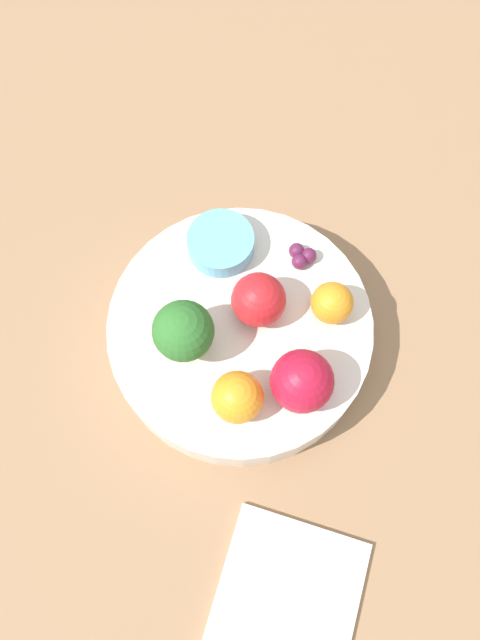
{
  "coord_description": "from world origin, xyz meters",
  "views": [
    {
      "loc": [
        0.17,
        0.07,
        0.57
      ],
      "look_at": [
        0.0,
        0.0,
        0.07
      ],
      "focal_mm": 35.0,
      "sensor_mm": 36.0,
      "label": 1
    }
  ],
  "objects_px": {
    "small_cup": "(221,243)",
    "napkin": "(283,613)",
    "apple_green": "(302,381)",
    "grape_cluster": "(302,256)",
    "broccoli": "(183,331)",
    "orange_back": "(237,397)",
    "apple_red": "(259,300)",
    "bowl": "(240,333)",
    "orange_front": "(332,303)"
  },
  "relations": [
    {
      "from": "apple_green",
      "to": "grape_cluster",
      "type": "bearing_deg",
      "value": -161.34
    },
    {
      "from": "orange_back",
      "to": "small_cup",
      "type": "height_order",
      "value": "orange_back"
    },
    {
      "from": "broccoli",
      "to": "orange_back",
      "type": "height_order",
      "value": "broccoli"
    },
    {
      "from": "apple_red",
      "to": "grape_cluster",
      "type": "relative_size",
      "value": 1.81
    },
    {
      "from": "grape_cluster",
      "to": "napkin",
      "type": "relative_size",
      "value": 0.17
    },
    {
      "from": "broccoli",
      "to": "orange_back",
      "type": "relative_size",
      "value": 1.46
    },
    {
      "from": "bowl",
      "to": "apple_green",
      "type": "bearing_deg",
      "value": 61.72
    },
    {
      "from": "small_cup",
      "to": "napkin",
      "type": "relative_size",
      "value": 0.4
    },
    {
      "from": "orange_back",
      "to": "broccoli",
      "type": "bearing_deg",
      "value": -118.0
    },
    {
      "from": "orange_back",
      "to": "small_cup",
      "type": "relative_size",
      "value": 0.71
    },
    {
      "from": "orange_back",
      "to": "napkin",
      "type": "height_order",
      "value": "orange_back"
    },
    {
      "from": "apple_green",
      "to": "small_cup",
      "type": "xyz_separation_m",
      "value": [
        -0.1,
        -0.11,
        -0.02
      ]
    },
    {
      "from": "broccoli",
      "to": "apple_red",
      "type": "height_order",
      "value": "broccoli"
    },
    {
      "from": "apple_red",
      "to": "small_cup",
      "type": "distance_m",
      "value": 0.07
    },
    {
      "from": "grape_cluster",
      "to": "small_cup",
      "type": "height_order",
      "value": "small_cup"
    },
    {
      "from": "broccoli",
      "to": "apple_red",
      "type": "relative_size",
      "value": 1.33
    },
    {
      "from": "apple_red",
      "to": "small_cup",
      "type": "height_order",
      "value": "apple_red"
    },
    {
      "from": "bowl",
      "to": "broccoli",
      "type": "distance_m",
      "value": 0.08
    },
    {
      "from": "bowl",
      "to": "small_cup",
      "type": "distance_m",
      "value": 0.08
    },
    {
      "from": "apple_red",
      "to": "orange_back",
      "type": "distance_m",
      "value": 0.08
    },
    {
      "from": "apple_red",
      "to": "orange_front",
      "type": "bearing_deg",
      "value": 110.63
    },
    {
      "from": "broccoli",
      "to": "small_cup",
      "type": "height_order",
      "value": "broccoli"
    },
    {
      "from": "bowl",
      "to": "small_cup",
      "type": "height_order",
      "value": "small_cup"
    },
    {
      "from": "bowl",
      "to": "orange_front",
      "type": "relative_size",
      "value": 6.36
    },
    {
      "from": "orange_front",
      "to": "napkin",
      "type": "height_order",
      "value": "orange_front"
    },
    {
      "from": "orange_front",
      "to": "grape_cluster",
      "type": "relative_size",
      "value": 1.41
    },
    {
      "from": "broccoli",
      "to": "grape_cluster",
      "type": "relative_size",
      "value": 2.41
    },
    {
      "from": "orange_front",
      "to": "small_cup",
      "type": "relative_size",
      "value": 0.61
    },
    {
      "from": "apple_red",
      "to": "napkin",
      "type": "xyz_separation_m",
      "value": [
        0.22,
        0.11,
        -0.06
      ]
    },
    {
      "from": "orange_back",
      "to": "grape_cluster",
      "type": "bearing_deg",
      "value": 177.98
    },
    {
      "from": "broccoli",
      "to": "napkin",
      "type": "height_order",
      "value": "broccoli"
    },
    {
      "from": "orange_front",
      "to": "orange_back",
      "type": "relative_size",
      "value": 0.86
    },
    {
      "from": "napkin",
      "to": "orange_front",
      "type": "bearing_deg",
      "value": -168.8
    },
    {
      "from": "grape_cluster",
      "to": "orange_back",
      "type": "bearing_deg",
      "value": -2.02
    },
    {
      "from": "broccoli",
      "to": "orange_front",
      "type": "relative_size",
      "value": 1.71
    },
    {
      "from": "bowl",
      "to": "apple_green",
      "type": "xyz_separation_m",
      "value": [
        0.04,
        0.07,
        0.05
      ]
    },
    {
      "from": "grape_cluster",
      "to": "apple_green",
      "type": "bearing_deg",
      "value": 18.66
    },
    {
      "from": "broccoli",
      "to": "small_cup",
      "type": "xyz_separation_m",
      "value": [
        -0.1,
        -0.01,
        -0.03
      ]
    },
    {
      "from": "orange_back",
      "to": "apple_green",
      "type": "bearing_deg",
      "value": 124.4
    },
    {
      "from": "apple_red",
      "to": "orange_back",
      "type": "height_order",
      "value": "apple_red"
    },
    {
      "from": "apple_green",
      "to": "orange_back",
      "type": "bearing_deg",
      "value": -55.6
    },
    {
      "from": "small_cup",
      "to": "orange_back",
      "type": "bearing_deg",
      "value": 27.34
    },
    {
      "from": "broccoli",
      "to": "apple_red",
      "type": "xyz_separation_m",
      "value": [
        -0.05,
        0.04,
        -0.01
      ]
    },
    {
      "from": "bowl",
      "to": "orange_back",
      "type": "xyz_separation_m",
      "value": [
        0.07,
        0.02,
        0.04
      ]
    },
    {
      "from": "orange_back",
      "to": "grape_cluster",
      "type": "height_order",
      "value": "orange_back"
    },
    {
      "from": "small_cup",
      "to": "napkin",
      "type": "bearing_deg",
      "value": 31.02
    },
    {
      "from": "bowl",
      "to": "small_cup",
      "type": "xyz_separation_m",
      "value": [
        -0.06,
        -0.04,
        0.03
      ]
    },
    {
      "from": "broccoli",
      "to": "orange_back",
      "type": "distance_m",
      "value": 0.07
    },
    {
      "from": "apple_red",
      "to": "small_cup",
      "type": "bearing_deg",
      "value": -130.09
    },
    {
      "from": "orange_front",
      "to": "orange_back",
      "type": "bearing_deg",
      "value": -22.9
    }
  ]
}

